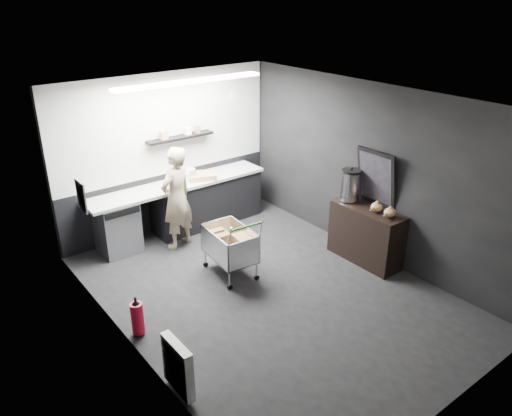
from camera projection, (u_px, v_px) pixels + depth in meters
floor at (268, 292)px, 7.03m from camera, size 5.50×5.50×0.00m
ceiling at (270, 101)px, 5.93m from camera, size 5.50×5.50×0.00m
wall_back at (167, 153)px, 8.46m from camera, size 5.50×0.00×5.50m
wall_front at (462, 301)px, 4.50m from camera, size 5.50×0.00×5.50m
wall_left at (125, 250)px, 5.36m from camera, size 0.00×5.50×5.50m
wall_right at (371, 172)px, 7.60m from camera, size 0.00×5.50×5.50m
kitchen_wall_panel at (165, 124)px, 8.24m from camera, size 3.95×0.02×1.70m
dado_panel at (171, 199)px, 8.80m from camera, size 3.95×0.02×1.00m
floating_shelf at (180, 137)px, 8.37m from camera, size 1.20×0.22×0.04m
wall_clock at (234, 96)px, 8.90m from camera, size 0.20×0.03×0.20m
poster at (81, 196)px, 6.23m from camera, size 0.02×0.30×0.40m
poster_red_band at (81, 191)px, 6.20m from camera, size 0.02×0.22×0.10m
radiator at (178, 367)px, 5.16m from camera, size 0.10×0.50×0.60m
ceiling_strip at (190, 82)px, 7.27m from camera, size 2.40×0.20×0.04m
prep_counter at (187, 205)px, 8.67m from camera, size 3.20×0.61×0.90m
person at (177, 198)px, 7.94m from camera, size 0.71×0.57×1.70m
shopping_cart at (230, 246)px, 7.30m from camera, size 0.61×0.94×0.99m
sideboard at (366, 227)px, 7.66m from camera, size 0.50×1.17×1.76m
fire_extinguisher at (137, 317)px, 6.09m from camera, size 0.16×0.16×0.52m
cardboard_box at (202, 176)px, 8.60m from camera, size 0.57×0.51×0.09m
pink_tub at (190, 175)px, 8.49m from camera, size 0.21×0.21×0.21m
white_container at (183, 178)px, 8.37m from camera, size 0.22×0.18×0.18m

